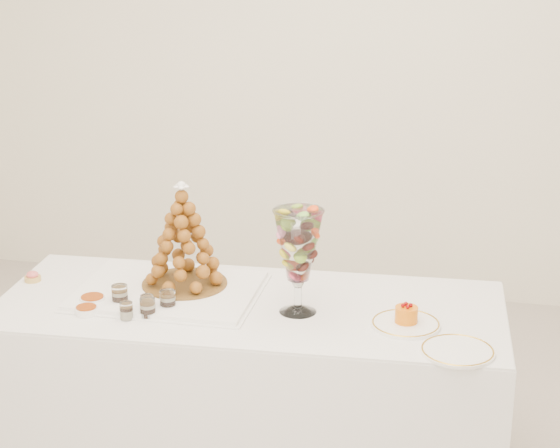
# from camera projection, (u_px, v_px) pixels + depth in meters

# --- Properties ---
(room_walls) EXTENTS (4.54, 4.04, 2.82)m
(room_walls) POSITION_uv_depth(u_px,v_px,m) (270.00, 1.00, 2.93)
(room_walls) COLOR white
(room_walls) RESTS_ON ground
(buffet_table) EXTENTS (1.88, 0.83, 0.70)m
(buffet_table) POSITION_uv_depth(u_px,v_px,m) (250.00, 390.00, 3.50)
(buffet_table) COLOR white
(buffet_table) RESTS_ON ground
(lace_tray) EXTENTS (0.66, 0.49, 0.02)m
(lace_tray) POSITION_uv_depth(u_px,v_px,m) (168.00, 291.00, 3.47)
(lace_tray) COLOR white
(lace_tray) RESTS_ON buffet_table
(macaron_vase) EXTENTS (0.17, 0.17, 0.38)m
(macaron_vase) POSITION_uv_depth(u_px,v_px,m) (298.00, 247.00, 3.24)
(macaron_vase) COLOR white
(macaron_vase) RESTS_ON buffet_table
(cake_plate) EXTENTS (0.24, 0.24, 0.01)m
(cake_plate) POSITION_uv_depth(u_px,v_px,m) (406.00, 324.00, 3.21)
(cake_plate) COLOR white
(cake_plate) RESTS_ON buffet_table
(spare_plate) EXTENTS (0.24, 0.24, 0.01)m
(spare_plate) POSITION_uv_depth(u_px,v_px,m) (457.00, 351.00, 3.01)
(spare_plate) COLOR white
(spare_plate) RESTS_ON buffet_table
(pink_tart) EXTENTS (0.06, 0.06, 0.04)m
(pink_tart) POSITION_uv_depth(u_px,v_px,m) (33.00, 277.00, 3.59)
(pink_tart) COLOR tan
(pink_tart) RESTS_ON buffet_table
(verrine_a) EXTENTS (0.06, 0.06, 0.08)m
(verrine_a) POSITION_uv_depth(u_px,v_px,m) (120.00, 296.00, 3.36)
(verrine_a) COLOR white
(verrine_a) RESTS_ON buffet_table
(verrine_b) EXTENTS (0.06, 0.06, 0.06)m
(verrine_b) POSITION_uv_depth(u_px,v_px,m) (147.00, 304.00, 3.31)
(verrine_b) COLOR white
(verrine_b) RESTS_ON buffet_table
(verrine_c) EXTENTS (0.06, 0.06, 0.08)m
(verrine_c) POSITION_uv_depth(u_px,v_px,m) (168.00, 301.00, 3.32)
(verrine_c) COLOR white
(verrine_c) RESTS_ON buffet_table
(verrine_d) EXTENTS (0.05, 0.05, 0.06)m
(verrine_d) POSITION_uv_depth(u_px,v_px,m) (126.00, 311.00, 3.25)
(verrine_d) COLOR white
(verrine_d) RESTS_ON buffet_table
(verrine_e) EXTENTS (0.06, 0.06, 0.07)m
(verrine_e) POSITION_uv_depth(u_px,v_px,m) (148.00, 308.00, 3.26)
(verrine_e) COLOR white
(verrine_e) RESTS_ON buffet_table
(ramekin_back) EXTENTS (0.09, 0.09, 0.03)m
(ramekin_back) POSITION_uv_depth(u_px,v_px,m) (93.00, 301.00, 3.38)
(ramekin_back) COLOR white
(ramekin_back) RESTS_ON buffet_table
(ramekin_front) EXTENTS (0.08, 0.08, 0.02)m
(ramekin_front) POSITION_uv_depth(u_px,v_px,m) (86.00, 311.00, 3.30)
(ramekin_front) COLOR white
(ramekin_front) RESTS_ON buffet_table
(croquembouche) EXTENTS (0.32, 0.32, 0.40)m
(croquembouche) POSITION_uv_depth(u_px,v_px,m) (183.00, 235.00, 3.44)
(croquembouche) COLOR brown
(croquembouche) RESTS_ON lace_tray
(mousse_cake) EXTENTS (0.08, 0.08, 0.07)m
(mousse_cake) POSITION_uv_depth(u_px,v_px,m) (406.00, 314.00, 3.20)
(mousse_cake) COLOR orange
(mousse_cake) RESTS_ON cake_plate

